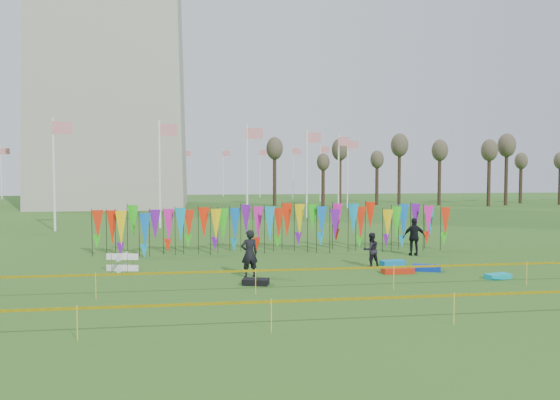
{
  "coord_description": "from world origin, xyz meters",
  "views": [
    {
      "loc": [
        -3.73,
        -20.43,
        4.22
      ],
      "look_at": [
        0.12,
        6.0,
        2.82
      ],
      "focal_mm": 35.0,
      "sensor_mm": 36.0,
      "label": 1
    }
  ],
  "objects": [
    {
      "name": "ground",
      "position": [
        0.0,
        0.0,
        0.0
      ],
      "size": [
        160.0,
        160.0,
        0.0
      ],
      "primitive_type": "plane",
      "color": "#265016",
      "rests_on": "ground"
    },
    {
      "name": "kite_bag_black",
      "position": [
        -1.73,
        -0.38,
        0.11
      ],
      "size": [
        1.08,
        0.8,
        0.22
      ],
      "primitive_type": "cube",
      "rotation": [
        0.0,
        0.0,
        -0.27
      ],
      "color": "black",
      "rests_on": "ground"
    },
    {
      "name": "banner_row",
      "position": [
        0.28,
        7.57,
        1.53
      ],
      "size": [
        18.64,
        0.64,
        2.41
      ],
      "color": "black",
      "rests_on": "ground"
    },
    {
      "name": "person_mid",
      "position": [
        3.69,
        2.62,
        0.76
      ],
      "size": [
        0.82,
        0.6,
        1.53
      ],
      "primitive_type": "imported",
      "rotation": [
        0.0,
        0.0,
        3.35
      ],
      "color": "black",
      "rests_on": "ground"
    },
    {
      "name": "person_left",
      "position": [
        -1.82,
        1.15,
        0.95
      ],
      "size": [
        0.79,
        0.64,
        1.9
      ],
      "primitive_type": "imported",
      "rotation": [
        0.0,
        0.0,
        3.36
      ],
      "color": "black",
      "rests_on": "ground"
    },
    {
      "name": "kite_bag_teal",
      "position": [
        7.84,
        -0.61,
        0.1
      ],
      "size": [
        1.09,
        0.7,
        0.19
      ],
      "primitive_type": "cube",
      "rotation": [
        0.0,
        0.0,
        0.23
      ],
      "color": "#0DA7BD",
      "rests_on": "ground"
    },
    {
      "name": "person_right",
      "position": [
        6.85,
        5.5,
        0.95
      ],
      "size": [
        1.18,
        0.76,
        1.9
      ],
      "primitive_type": "imported",
      "rotation": [
        0.0,
        0.0,
        3.02
      ],
      "color": "black",
      "rests_on": "ground"
    },
    {
      "name": "kite_bag_turquoise",
      "position": [
        4.81,
        2.97,
        0.11
      ],
      "size": [
        1.13,
        0.68,
        0.21
      ],
      "primitive_type": "cube",
      "rotation": [
        0.0,
        0.0,
        0.14
      ],
      "color": "#0D7FC4",
      "rests_on": "ground"
    },
    {
      "name": "tree_line",
      "position": [
        32.0,
        44.0,
        6.17
      ],
      "size": [
        53.92,
        1.92,
        7.84
      ],
      "color": "#3C2A1E",
      "rests_on": "ground"
    },
    {
      "name": "box_kite",
      "position": [
        -7.03,
        3.13,
        0.39
      ],
      "size": [
        0.7,
        0.7,
        0.78
      ],
      "rotation": [
        0.0,
        0.0,
        -0.21
      ],
      "color": "#BA0D0E",
      "rests_on": "ground"
    },
    {
      "name": "caution_tape_far",
      "position": [
        -0.22,
        -6.46,
        0.78
      ],
      "size": [
        26.0,
        0.02,
        0.9
      ],
      "color": "yellow",
      "rests_on": "ground"
    },
    {
      "name": "kite_bag_blue",
      "position": [
        5.75,
        1.44,
        0.12
      ],
      "size": [
        1.3,
        1.0,
        0.24
      ],
      "primitive_type": "cube",
      "rotation": [
        0.0,
        0.0,
        -0.39
      ],
      "color": "#0B31B6",
      "rests_on": "ground"
    },
    {
      "name": "kite_bag_red",
      "position": [
        4.34,
        1.09,
        0.12
      ],
      "size": [
        1.28,
        0.6,
        0.23
      ],
      "primitive_type": "cube",
      "rotation": [
        0.0,
        0.0,
        0.02
      ],
      "color": "red",
      "rests_on": "ground"
    },
    {
      "name": "flagpole_ring",
      "position": [
        -14.0,
        48.0,
        4.0
      ],
      "size": [
        57.4,
        56.16,
        8.0
      ],
      "color": "white",
      "rests_on": "ground"
    },
    {
      "name": "caution_tape_near",
      "position": [
        -0.22,
        -1.97,
        0.78
      ],
      "size": [
        26.0,
        0.02,
        0.9
      ],
      "color": "yellow",
      "rests_on": "ground"
    }
  ]
}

